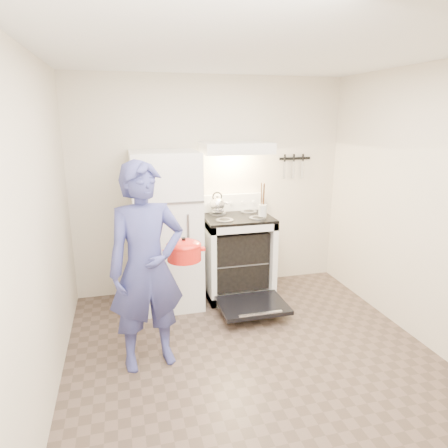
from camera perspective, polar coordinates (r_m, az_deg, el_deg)
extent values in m
plane|color=brown|center=(3.57, 5.13, -19.87)|extent=(3.60, 3.60, 0.00)
cube|color=beige|center=(4.73, -1.87, 5.42)|extent=(3.20, 0.02, 2.50)
cube|color=white|center=(4.39, -8.21, -0.86)|extent=(0.70, 0.70, 1.70)
cube|color=white|center=(4.68, 1.86, -4.69)|extent=(0.76, 0.65, 0.92)
cube|color=black|center=(4.54, 1.91, 0.95)|extent=(0.76, 0.65, 0.03)
cube|color=white|center=(4.78, 0.95, 3.10)|extent=(0.76, 0.07, 0.20)
cube|color=black|center=(4.29, 4.11, -11.52)|extent=(0.70, 0.54, 0.04)
cube|color=slate|center=(4.69, 1.86, -4.92)|extent=(0.60, 0.52, 0.01)
cube|color=white|center=(4.49, 1.72, 10.82)|extent=(0.76, 0.50, 0.12)
cube|color=black|center=(5.01, 10.10, 9.21)|extent=(0.40, 0.02, 0.03)
cylinder|color=#987950|center=(4.69, 2.32, -4.74)|extent=(0.29, 0.29, 0.02)
cylinder|color=silver|center=(4.42, 5.53, 1.95)|extent=(0.11, 0.11, 0.13)
imported|color=navy|center=(3.30, -10.97, -6.18)|extent=(0.70, 0.53, 1.73)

